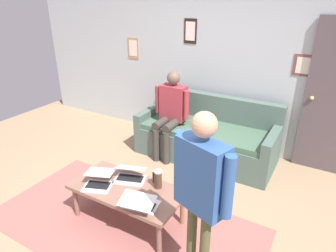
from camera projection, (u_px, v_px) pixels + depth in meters
name	position (u px, v px, depth m)	size (l,w,h in m)	color
ground_plane	(134.00, 215.00, 3.34)	(7.68, 7.68, 0.00)	#9D7F5F
area_rug	(124.00, 224.00, 3.20)	(2.90, 1.46, 0.01)	#9A5A53
back_wall	(215.00, 60.00, 4.53)	(7.04, 0.11, 2.70)	#B2BABE
couch	(207.00, 137.00, 4.46)	(2.01, 0.85, 0.88)	#4C6258
coffee_table	(127.00, 191.00, 3.13)	(1.20, 0.60, 0.42)	#855D4E
laptop_left	(130.00, 175.00, 3.25)	(0.41, 0.38, 0.15)	silver
laptop_center	(140.00, 203.00, 2.82)	(0.38, 0.35, 0.14)	silver
laptop_right	(98.00, 181.00, 3.14)	(0.39, 0.41, 0.14)	silver
french_press	(158.00, 179.00, 3.08)	(0.11, 0.09, 0.23)	#4C3323
person_standing	(201.00, 184.00, 2.17)	(0.55, 0.30, 1.57)	brown
person_seated	(171.00, 110.00, 4.34)	(0.55, 0.51, 1.28)	#393430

